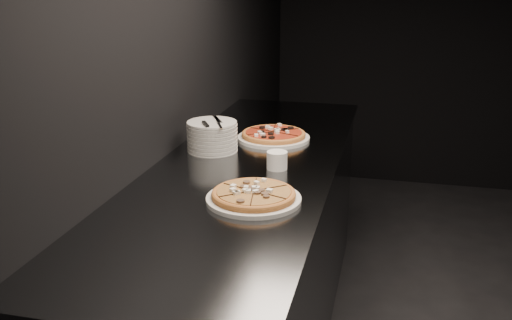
% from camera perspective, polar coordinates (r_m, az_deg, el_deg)
% --- Properties ---
extents(wall_left, '(0.02, 5.00, 2.80)m').
position_cam_1_polar(wall_left, '(2.41, -9.60, 11.35)').
color(wall_left, black).
rests_on(wall_left, floor).
extents(counter, '(0.74, 2.44, 0.92)m').
position_cam_1_polar(counter, '(2.57, -0.77, -9.99)').
color(counter, '#575A5E').
rests_on(counter, floor).
extents(pizza_mushroom, '(0.38, 0.38, 0.04)m').
position_cam_1_polar(pizza_mushroom, '(1.98, -0.24, -3.59)').
color(pizza_mushroom, silver).
rests_on(pizza_mushroom, counter).
extents(pizza_tomato, '(0.39, 0.39, 0.04)m').
position_cam_1_polar(pizza_tomato, '(2.72, 1.77, 2.48)').
color(pizza_tomato, silver).
rests_on(pizza_tomato, counter).
extents(plate_stack, '(0.22, 0.22, 0.13)m').
position_cam_1_polar(plate_stack, '(2.54, -4.40, 2.39)').
color(plate_stack, silver).
rests_on(plate_stack, counter).
extents(cutlery, '(0.10, 0.23, 0.01)m').
position_cam_1_polar(cutlery, '(2.51, -4.37, 3.80)').
color(cutlery, silver).
rests_on(cutlery, plate_stack).
extents(ramekin, '(0.08, 0.08, 0.07)m').
position_cam_1_polar(ramekin, '(2.30, 2.12, 0.02)').
color(ramekin, silver).
rests_on(ramekin, counter).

